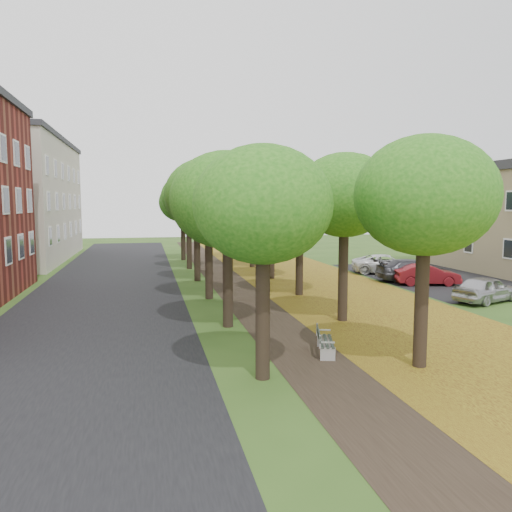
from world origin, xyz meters
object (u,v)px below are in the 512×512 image
bench (324,341)px  car_grey (414,270)px  car_white (387,264)px  car_silver (486,289)px  car_red (427,275)px

bench → car_grey: 16.96m
bench → car_white: 19.91m
car_silver → bench: bearing=99.8°
car_red → car_grey: car_grey is taller
car_white → car_grey: bearing=-164.1°
car_red → car_grey: bearing=13.6°
car_silver → car_red: (0.00, 5.32, -0.04)m
car_red → car_white: bearing=13.6°
car_red → bench: bearing=150.9°
car_red → car_white: 5.15m
car_red → car_white: car_white is taller
car_silver → car_red: 5.32m
bench → car_grey: (10.73, 13.13, 0.28)m
bench → car_silver: (10.73, 6.30, 0.24)m
car_silver → car_grey: bearing=-20.6°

